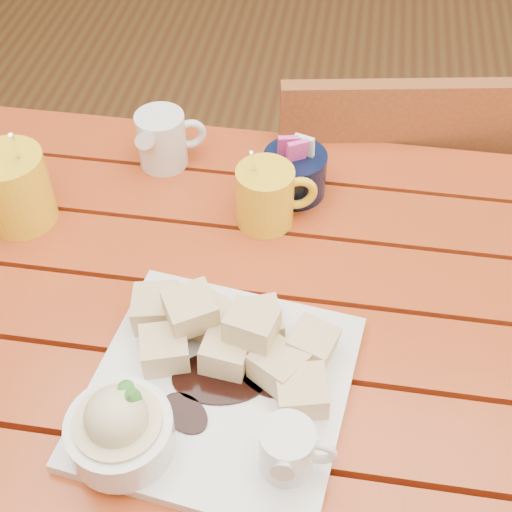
% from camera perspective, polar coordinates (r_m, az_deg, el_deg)
% --- Properties ---
extents(table, '(1.20, 0.79, 0.75)m').
position_cam_1_polar(table, '(0.97, -2.60, -9.45)').
color(table, '#A52A15').
rests_on(table, ground).
extents(dessert_plate, '(0.32, 0.32, 0.11)m').
position_cam_1_polar(dessert_plate, '(0.79, -4.45, -10.56)').
color(dessert_plate, white).
rests_on(dessert_plate, table).
extents(coffee_mug_left, '(0.14, 0.10, 0.16)m').
position_cam_1_polar(coffee_mug_left, '(1.03, -18.96, 5.22)').
color(coffee_mug_left, yellow).
rests_on(coffee_mug_left, table).
extents(coffee_mug_right, '(0.11, 0.08, 0.13)m').
position_cam_1_polar(coffee_mug_right, '(0.98, 0.87, 4.87)').
color(coffee_mug_right, yellow).
rests_on(coffee_mug_right, table).
extents(cream_pitcher, '(0.10, 0.09, 0.09)m').
position_cam_1_polar(cream_pitcher, '(1.08, -7.46, 9.27)').
color(cream_pitcher, white).
rests_on(cream_pitcher, table).
extents(sugar_caddy, '(0.09, 0.09, 0.10)m').
position_cam_1_polar(sugar_caddy, '(1.03, 3.12, 6.70)').
color(sugar_caddy, black).
rests_on(sugar_caddy, table).
extents(chair_far, '(0.46, 0.46, 0.85)m').
position_cam_1_polar(chair_far, '(1.43, 9.50, 3.15)').
color(chair_far, brown).
rests_on(chair_far, ground).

